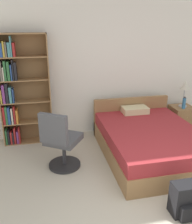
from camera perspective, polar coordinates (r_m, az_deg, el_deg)
name	(u,v)px	position (r m, az deg, el deg)	size (l,w,h in m)	color
wall_back	(108,70)	(5.08, 2.80, 9.60)	(9.00, 0.06, 2.60)	white
bookshelf	(17,91)	(4.77, -17.54, 4.65)	(0.91, 0.27, 2.04)	olive
bed	(149,140)	(4.48, 11.97, -6.33)	(1.56, 2.08, 0.76)	olive
office_chair	(61,142)	(3.90, -8.05, -6.82)	(0.69, 0.72, 0.99)	#232326
nightstand	(181,118)	(5.67, 18.86, -1.31)	(0.45, 0.46, 0.52)	olive
table_lamp	(185,87)	(5.48, 19.68, 5.41)	(0.20, 0.20, 0.56)	#B2B2B7
water_bottle	(184,103)	(5.44, 19.47, 1.94)	(0.07, 0.07, 0.25)	teal
backpack_black	(185,200)	(3.35, 19.70, -18.44)	(0.32, 0.28, 0.42)	black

